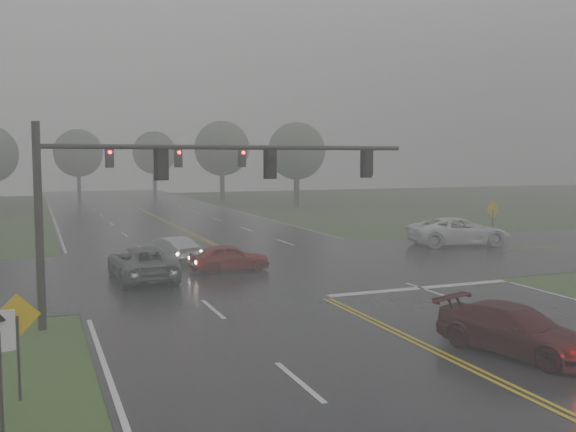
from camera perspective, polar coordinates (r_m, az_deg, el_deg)
name	(u,v)px	position (r m, az deg, el deg)	size (l,w,h in m)	color
main_road	(273,273)	(30.24, -1.37, -5.11)	(18.00, 160.00, 0.02)	black
cross_street	(259,267)	(32.10, -2.61, -4.51)	(120.00, 14.00, 0.02)	black
stop_bar	(421,289)	(27.32, 11.75, -6.34)	(8.50, 0.50, 0.01)	silver
sedan_maroon	(515,354)	(19.24, 19.50, -11.47)	(1.85, 4.56, 1.32)	#3D0B0F
sedan_red	(230,271)	(30.88, -5.21, -4.91)	(1.53, 3.80, 1.29)	maroon
sedan_silver	(171,261)	(34.36, -10.39, -3.95)	(1.34, 3.84, 1.26)	#ABAEB2
car_grey	(142,280)	(29.34, -12.82, -5.56)	(2.45, 5.32, 1.48)	#4D5054
pickup_white	(458,246)	(41.01, 14.89, -2.55)	(2.85, 6.18, 1.72)	white
signal_gantry_near	(169,181)	(21.78, -10.56, 3.05)	(13.03, 0.29, 6.55)	black
signal_gantry_far	(114,168)	(38.42, -15.18, 4.12)	(13.49, 0.34, 6.78)	black
sign_diamond_west	(17,329)	(15.65, -22.92, -9.21)	(1.01, 0.17, 2.43)	black
sign_diamond_east	(493,215)	(40.73, 17.73, 0.09)	(1.18, 0.35, 2.89)	black
tree_ne_a	(222,149)	(79.31, -5.89, 5.99)	(6.74, 6.74, 9.90)	#30261F
tree_n_mid	(78,153)	(87.22, -18.15, 5.33)	(6.18, 6.18, 9.07)	#30261F
tree_e_near	(297,151)	(70.74, 0.77, 5.78)	(6.33, 6.33, 9.29)	#30261F
tree_n_far	(154,153)	(96.91, -11.81, 5.53)	(6.33, 6.33, 9.30)	#30261F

